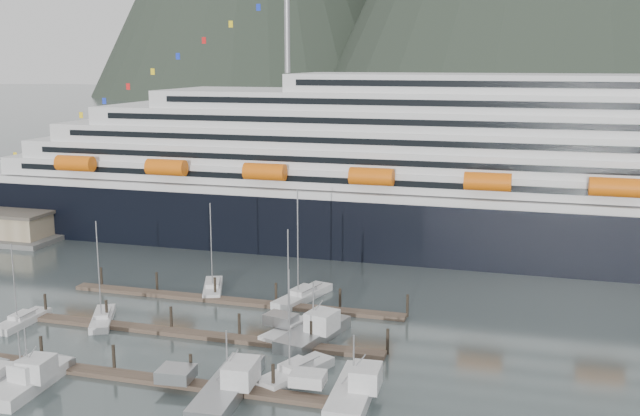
# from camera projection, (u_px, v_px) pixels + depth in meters

# --- Properties ---
(ground) EXTENTS (1600.00, 1600.00, 0.00)m
(ground) POSITION_uv_depth(u_px,v_px,m) (218.00, 349.00, 85.94)
(ground) COLOR #4A5757
(ground) RESTS_ON ground
(cruise_ship) EXTENTS (210.00, 30.40, 50.30)m
(cruise_ship) POSITION_uv_depth(u_px,v_px,m) (511.00, 183.00, 126.97)
(cruise_ship) COLOR black
(cruise_ship) RESTS_ON ground
(dock_near) EXTENTS (48.18, 2.28, 3.20)m
(dock_near) POSITION_uv_depth(u_px,v_px,m) (135.00, 376.00, 77.88)
(dock_near) COLOR #4A3C30
(dock_near) RESTS_ON ground
(dock_mid) EXTENTS (48.18, 2.28, 3.20)m
(dock_mid) POSITION_uv_depth(u_px,v_px,m) (191.00, 333.00, 90.11)
(dock_mid) COLOR #4A3C30
(dock_mid) RESTS_ON ground
(dock_far) EXTENTS (48.18, 2.28, 3.20)m
(dock_far) POSITION_uv_depth(u_px,v_px,m) (233.00, 300.00, 102.34)
(dock_far) COLOR #4A3C30
(dock_far) RESTS_ON ground
(sailboat_a) EXTENTS (2.52, 8.57, 11.05)m
(sailboat_a) POSITION_uv_depth(u_px,v_px,m) (22.00, 321.00, 93.94)
(sailboat_a) COLOR silver
(sailboat_a) RESTS_ON ground
(sailboat_b) EXTENTS (6.06, 9.17, 13.71)m
(sailboat_b) POSITION_uv_depth(u_px,v_px,m) (103.00, 319.00, 94.69)
(sailboat_b) COLOR silver
(sailboat_b) RESTS_ON ground
(sailboat_d) EXTENTS (5.85, 11.06, 13.55)m
(sailboat_d) POSITION_uv_depth(u_px,v_px,m) (294.00, 329.00, 91.12)
(sailboat_d) COLOR silver
(sailboat_d) RESTS_ON ground
(sailboat_e) EXTENTS (5.74, 9.65, 13.48)m
(sailboat_e) POSITION_uv_depth(u_px,v_px,m) (213.00, 288.00, 107.34)
(sailboat_e) COLOR silver
(sailboat_e) RESTS_ON ground
(sailboat_g) EXTENTS (5.73, 11.92, 16.17)m
(sailboat_g) POSITION_uv_depth(u_px,v_px,m) (303.00, 296.00, 103.59)
(sailboat_g) COLOR silver
(sailboat_g) RESTS_ON ground
(sailboat_h) EXTENTS (6.34, 10.03, 12.39)m
(sailboat_h) POSITION_uv_depth(u_px,v_px,m) (296.00, 373.00, 78.38)
(sailboat_h) COLOR silver
(sailboat_h) RESTS_ON ground
(trawler_a) EXTENTS (8.92, 12.26, 6.52)m
(trawler_a) POSITION_uv_depth(u_px,v_px,m) (21.00, 379.00, 75.82)
(trawler_a) COLOR #989B9E
(trawler_a) RESTS_ON ground
(trawler_b) EXTENTS (8.48, 11.12, 7.11)m
(trawler_b) POSITION_uv_depth(u_px,v_px,m) (28.00, 380.00, 75.56)
(trawler_b) COLOR silver
(trawler_b) RESTS_ON ground
(trawler_c) EXTENTS (10.28, 14.53, 7.30)m
(trawler_c) POSITION_uv_depth(u_px,v_px,m) (226.00, 385.00, 74.37)
(trawler_c) COLOR #989B9E
(trawler_c) RESTS_ON ground
(trawler_d) EXTENTS (9.10, 12.29, 7.22)m
(trawler_d) POSITION_uv_depth(u_px,v_px,m) (352.00, 389.00, 73.36)
(trawler_d) COLOR silver
(trawler_d) RESTS_ON ground
(trawler_e) EXTENTS (9.78, 12.55, 7.81)m
(trawler_e) POSITION_uv_depth(u_px,v_px,m) (312.00, 332.00, 88.78)
(trawler_e) COLOR #989B9E
(trawler_e) RESTS_ON ground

